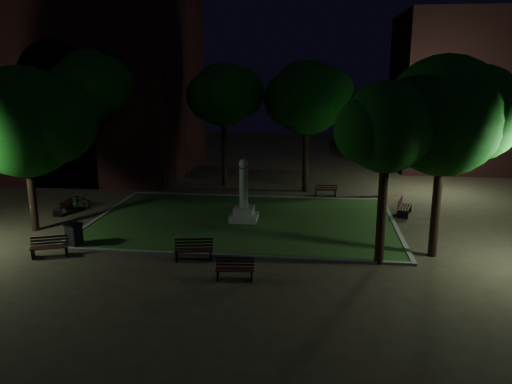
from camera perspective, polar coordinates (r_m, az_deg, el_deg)
ground at (r=23.88m, az=-2.07°, el=-4.79°), size 80.00×80.00×0.00m
lawn at (r=25.75m, az=-1.38°, el=-3.31°), size 15.00×10.00×0.08m
lawn_kerb at (r=25.75m, az=-1.38°, el=-3.27°), size 15.40×10.40×0.12m
monument at (r=25.50m, az=-1.39°, el=-1.34°), size 1.40×1.40×3.20m
building_main at (r=41.04m, az=-21.91°, el=12.46°), size 20.00×12.00×15.00m
building_far at (r=44.79m, az=26.12°, el=10.30°), size 16.00×10.00×12.00m
tree_west at (r=25.59m, az=-24.77°, el=7.28°), size 6.34×5.17×7.85m
tree_north_wl at (r=33.06m, az=-3.60°, el=11.03°), size 5.06×4.13×8.13m
tree_north_er at (r=31.55m, az=6.04°, el=10.64°), size 5.66×4.62×8.25m
tree_ne at (r=31.10m, az=14.92°, el=8.57°), size 4.75×3.88×6.99m
tree_east at (r=21.15m, az=20.99°, el=8.12°), size 5.85×4.78×8.23m
tree_se at (r=19.62m, az=14.96°, el=7.12°), size 4.27×3.48×7.23m
tree_nw at (r=33.77m, az=-18.17°, el=11.39°), size 5.67×4.63×8.93m
lamppost_nw at (r=34.72m, az=-18.40°, el=5.53°), size 1.18×0.28×4.37m
lamppost_ne at (r=33.11m, az=20.33°, el=5.08°), size 1.18×0.28×4.43m
bench_near_left at (r=20.72m, az=-7.12°, el=-6.62°), size 1.64×0.81×0.86m
bench_near_right at (r=18.78m, az=-2.41°, el=-8.84°), size 1.47×0.63×0.79m
bench_west_near at (r=22.67m, az=-22.52°, el=-5.85°), size 1.59×1.02×0.82m
bench_left_side at (r=28.97m, az=-21.10°, el=-1.65°), size 0.52×1.42×0.78m
bench_right_side at (r=27.94m, az=16.51°, el=-1.72°), size 1.00×1.71×0.89m
bench_far_side at (r=31.14m, az=7.96°, el=0.16°), size 1.41×0.58×0.76m
trash_bin at (r=23.46m, az=-20.08°, el=-4.62°), size 0.77×0.77×1.04m
bicycle at (r=30.07m, az=-19.41°, el=-0.87°), size 1.65×1.21×0.83m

